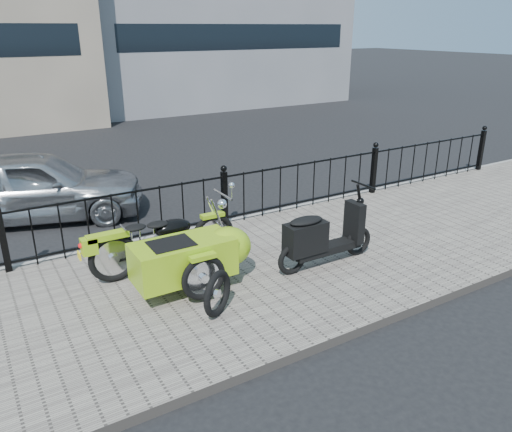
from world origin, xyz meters
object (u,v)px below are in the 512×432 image
scooter (321,238)px  sedan_car (35,186)px  motorcycle_sidecar (191,252)px  spare_tire (217,294)px

scooter → sedan_car: (-3.15, 4.47, 0.09)m
motorcycle_sidecar → scooter: (1.82, -0.46, -0.03)m
motorcycle_sidecar → spare_tire: 0.90m
scooter → spare_tire: bearing=-167.4°
motorcycle_sidecar → spare_tire: (-0.06, -0.88, -0.18)m
spare_tire → sedan_car: 5.06m
scooter → sedan_car: bearing=125.1°
scooter → spare_tire: scooter is taller
motorcycle_sidecar → scooter: bearing=-14.2°
spare_tire → sedan_car: sedan_car is taller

